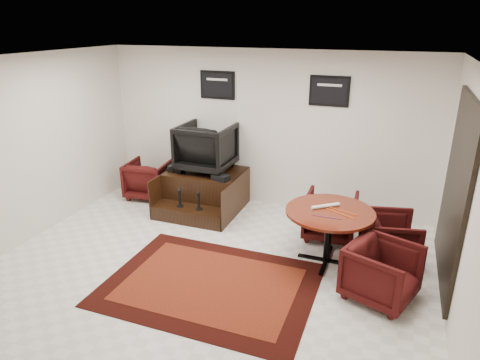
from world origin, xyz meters
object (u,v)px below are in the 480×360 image
object	(u,v)px
table_chair_back	(331,214)
table_chair_window	(390,236)
armchair_side	(149,177)
table_chair_corner	(382,270)
meeting_table	(330,217)
shine_podium	(204,192)
shine_chair	(206,145)

from	to	relation	value
table_chair_back	table_chair_window	bearing A→B (deg)	154.55
armchair_side	table_chair_window	size ratio (longest dim) A/B	1.04
table_chair_back	table_chair_corner	bearing A→B (deg)	119.82
meeting_table	table_chair_window	world-z (taller)	meeting_table
meeting_table	table_chair_back	bearing A→B (deg)	96.74
shine_podium	shine_chair	distance (m)	0.85
shine_podium	table_chair_back	bearing A→B (deg)	-7.62
table_chair_back	table_chair_window	distance (m)	0.99
shine_podium	table_chair_corner	distance (m)	3.61
shine_podium	armchair_side	world-z (taller)	armchair_side
shine_podium	armchair_side	bearing A→B (deg)	174.52
shine_chair	table_chair_corner	world-z (taller)	shine_chair
shine_podium	table_chair_window	distance (m)	3.31
table_chair_back	table_chair_corner	world-z (taller)	table_chair_back
armchair_side	table_chair_back	xyz separation A→B (m)	(3.57, -0.43, 0.00)
meeting_table	table_chair_window	size ratio (longest dim) A/B	1.60
armchair_side	meeting_table	size ratio (longest dim) A/B	0.65
armchair_side	shine_chair	bearing A→B (deg)	174.30
shine_podium	table_chair_corner	world-z (taller)	table_chair_corner
shine_podium	shine_chair	size ratio (longest dim) A/B	1.47
shine_chair	meeting_table	xyz separation A→B (m)	(2.42, -1.23, -0.46)
meeting_table	table_chair_corner	xyz separation A→B (m)	(0.76, -0.63, -0.31)
armchair_side	meeting_table	xyz separation A→B (m)	(3.66, -1.20, 0.31)
meeting_table	table_chair_back	distance (m)	0.84
meeting_table	armchair_side	bearing A→B (deg)	161.81
armchair_side	table_chair_window	world-z (taller)	armchair_side
shine_podium	armchair_side	size ratio (longest dim) A/B	1.76
armchair_side	table_chair_back	bearing A→B (deg)	166.40
meeting_table	table_chair_window	distance (m)	0.95
shine_chair	table_chair_corner	bearing A→B (deg)	150.67
table_chair_window	shine_chair	bearing A→B (deg)	62.32
table_chair_window	meeting_table	bearing A→B (deg)	101.56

